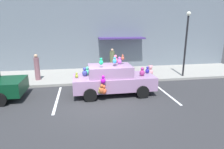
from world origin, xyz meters
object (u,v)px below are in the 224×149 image
Objects in this scene: teddy_bear_on_sidewalk at (150,71)px; street_lamp_post at (186,38)px; plush_covered_car at (113,79)px; pedestrian_near_shopfront at (112,60)px; pedestrian_walking_past at (37,68)px.

teddy_bear_on_sidewalk is 0.18× the size of street_lamp_post.
plush_covered_car is 5.59× the size of teddy_bear_on_sidewalk.
pedestrian_near_shopfront is at bearing 149.71° from street_lamp_post.
pedestrian_near_shopfront is 5.51m from pedestrian_walking_past.
teddy_bear_on_sidewalk is (3.07, 2.61, -0.30)m from plush_covered_car.
teddy_bear_on_sidewalk is at bearing 170.78° from street_lamp_post.
street_lamp_post is at bearing -9.22° from teddy_bear_on_sidewalk.
street_lamp_post is at bearing 23.00° from plush_covered_car.
pedestrian_walking_past is at bearing 175.95° from street_lamp_post.
street_lamp_post reaches higher than pedestrian_near_shopfront.
teddy_bear_on_sidewalk is 0.46× the size of pedestrian_near_shopfront.
street_lamp_post is (2.23, -0.36, 2.22)m from teddy_bear_on_sidewalk.
teddy_bear_on_sidewalk is at bearing 40.43° from plush_covered_car.
teddy_bear_on_sidewalk is 3.22m from pedestrian_near_shopfront.
pedestrian_walking_past reaches higher than teddy_bear_on_sidewalk.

